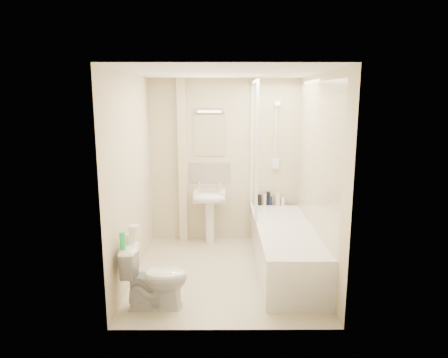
{
  "coord_description": "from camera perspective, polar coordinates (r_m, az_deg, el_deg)",
  "views": [
    {
      "loc": [
        -0.03,
        -4.61,
        2.11
      ],
      "look_at": [
        -0.01,
        0.2,
        1.14
      ],
      "focal_mm": 32.0,
      "sensor_mm": 36.0,
      "label": 1
    }
  ],
  "objects": [
    {
      "name": "ceiling",
      "position": [
        4.62,
        0.17,
        14.99
      ],
      "size": [
        2.2,
        2.5,
        0.02
      ],
      "primitive_type": "cube",
      "color": "white",
      "rests_on": "wall_back"
    },
    {
      "name": "wall_left",
      "position": [
        4.82,
        -13.03,
        0.21
      ],
      "size": [
        0.02,
        2.5,
        2.4
      ],
      "primitive_type": "cube",
      "color": "beige",
      "rests_on": "ground"
    },
    {
      "name": "pedestal_sink",
      "position": [
        5.82,
        -2.07,
        -3.35
      ],
      "size": [
        0.47,
        0.45,
        0.9
      ],
      "color": "white",
      "rests_on": "ground"
    },
    {
      "name": "bottle_black_a",
      "position": [
        5.98,
        5.1,
        -2.98
      ],
      "size": [
        0.06,
        0.06,
        0.16
      ],
      "primitive_type": "cylinder",
      "color": "black",
      "rests_on": "bathtub"
    },
    {
      "name": "pipe_boxing",
      "position": [
        5.9,
        -5.95,
        2.46
      ],
      "size": [
        0.12,
        0.12,
        2.4
      ],
      "primitive_type": "cube",
      "color": "beige",
      "rests_on": "ground"
    },
    {
      "name": "toilet_roll_lower",
      "position": [
        4.25,
        -13.2,
        -8.25
      ],
      "size": [
        0.11,
        0.11,
        0.09
      ],
      "primitive_type": "cylinder",
      "color": "white",
      "rests_on": "toilet"
    },
    {
      "name": "shower_screen",
      "position": [
        5.47,
        4.32,
        4.42
      ],
      "size": [
        0.04,
        0.92,
        1.8
      ],
      "color": "white",
      "rests_on": "bathtub"
    },
    {
      "name": "toilet_roll_upper",
      "position": [
        4.2,
        -12.73,
        -7.1
      ],
      "size": [
        0.11,
        0.11,
        0.09
      ],
      "primitive_type": "cylinder",
      "color": "white",
      "rests_on": "toilet_roll_lower"
    },
    {
      "name": "tile_back",
      "position": [
        5.94,
        7.37,
        4.67
      ],
      "size": [
        0.7,
        0.01,
        1.75
      ],
      "primitive_type": "cube",
      "color": "beige",
      "rests_on": "wall_back"
    },
    {
      "name": "shower_fixture",
      "position": [
        5.88,
        7.44,
        5.79
      ],
      "size": [
        0.1,
        0.16,
        0.99
      ],
      "color": "white",
      "rests_on": "wall_back"
    },
    {
      "name": "mirror",
      "position": [
        5.88,
        -2.07,
        6.21
      ],
      "size": [
        0.46,
        0.01,
        0.6
      ],
      "primitive_type": "cube",
      "color": "white",
      "rests_on": "wall_back"
    },
    {
      "name": "bathtub",
      "position": [
        5.1,
        8.73,
        -9.66
      ],
      "size": [
        0.7,
        2.1,
        0.55
      ],
      "color": "white",
      "rests_on": "ground"
    },
    {
      "name": "tile_right",
      "position": [
        4.88,
        13.06,
        3.03
      ],
      "size": [
        0.01,
        2.1,
        1.75
      ],
      "primitive_type": "cube",
      "color": "beige",
      "rests_on": "wall_right"
    },
    {
      "name": "toilet",
      "position": [
        4.24,
        -9.82,
        -13.58
      ],
      "size": [
        0.39,
        0.66,
        0.66
      ],
      "primitive_type": "imported",
      "rotation": [
        0.0,
        0.0,
        1.59
      ],
      "color": "white",
      "rests_on": "ground"
    },
    {
      "name": "strip_light",
      "position": [
        5.83,
        -2.1,
        9.81
      ],
      "size": [
        0.42,
        0.07,
        0.07
      ],
      "primitive_type": "cube",
      "color": "silver",
      "rests_on": "wall_back"
    },
    {
      "name": "floor",
      "position": [
        5.07,
        0.16,
        -13.2
      ],
      "size": [
        2.5,
        2.5,
        0.0
      ],
      "primitive_type": "plane",
      "color": "beige",
      "rests_on": "ground"
    },
    {
      "name": "splashback",
      "position": [
        5.95,
        -2.03,
        0.93
      ],
      "size": [
        0.6,
        0.02,
        0.3
      ],
      "primitive_type": "cube",
      "color": "beige",
      "rests_on": "wall_back"
    },
    {
      "name": "wall_right",
      "position": [
        4.83,
        13.32,
        0.23
      ],
      "size": [
        0.02,
        2.5,
        2.4
      ],
      "primitive_type": "cube",
      "color": "beige",
      "rests_on": "ground"
    },
    {
      "name": "bottle_black_b",
      "position": [
        5.99,
        6.34,
        -2.79
      ],
      "size": [
        0.05,
        0.05,
        0.2
      ],
      "primitive_type": "cylinder",
      "color": "black",
      "rests_on": "bathtub"
    },
    {
      "name": "wall_back",
      "position": [
        5.93,
        0.09,
        2.56
      ],
      "size": [
        2.2,
        0.02,
        2.4
      ],
      "primitive_type": "cube",
      "color": "beige",
      "rests_on": "ground"
    },
    {
      "name": "bottle_cream",
      "position": [
        6.01,
        7.7,
        -2.87
      ],
      "size": [
        0.07,
        0.07,
        0.18
      ],
      "primitive_type": "cylinder",
      "color": "beige",
      "rests_on": "bathtub"
    },
    {
      "name": "bottle_blue",
      "position": [
        6.0,
        6.65,
        -3.11
      ],
      "size": [
        0.05,
        0.05,
        0.13
      ],
      "primitive_type": "cylinder",
      "color": "#121B4F",
      "rests_on": "bathtub"
    },
    {
      "name": "green_bottle",
      "position": [
        4.06,
        -14.31,
        -8.57
      ],
      "size": [
        0.06,
        0.06,
        0.18
      ],
      "primitive_type": "cylinder",
      "color": "#2ACB5A",
      "rests_on": "toilet"
    },
    {
      "name": "bottle_white_b",
      "position": [
        6.03,
        8.42,
        -3.12
      ],
      "size": [
        0.06,
        0.06,
        0.12
      ],
      "primitive_type": "cylinder",
      "color": "white",
      "rests_on": "bathtub"
    },
    {
      "name": "bottle_white_a",
      "position": [
        5.99,
        5.85,
        -2.95
      ],
      "size": [
        0.05,
        0.05,
        0.17
      ],
      "primitive_type": "cylinder",
      "color": "silver",
      "rests_on": "bathtub"
    }
  ]
}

